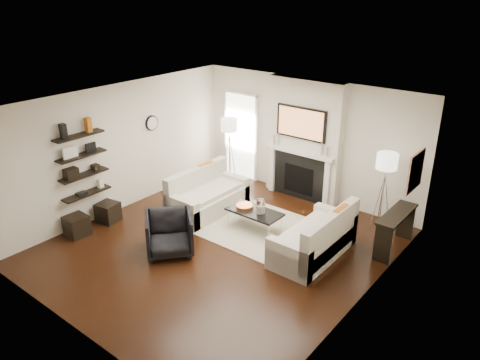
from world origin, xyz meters
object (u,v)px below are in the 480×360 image
Objects in this scene: loveseat_left_base at (209,202)px; coffee_table at (254,212)px; lamp_right_shade at (387,161)px; ottoman_near at (108,212)px; loveseat_right_base at (313,245)px; armchair at (169,232)px; lamp_left_shade at (229,125)px.

coffee_table is (1.26, -0.05, 0.19)m from loveseat_left_base.
coffee_table is 2.71m from lamp_right_shade.
loveseat_right_base is at bearing 20.43° from ottoman_near.
armchair reaches higher than loveseat_right_base.
lamp_right_shade is at bearing 25.85° from loveseat_left_base.
loveseat_right_base is at bearing -12.95° from armchair.
armchair is 4.28m from lamp_right_shade.
loveseat_right_base is 1.64× the size of coffee_table.
coffee_table is at bearing 176.25° from loveseat_right_base.
lamp_left_shade is 3.48m from ottoman_near.
armchair is 2.09× the size of lamp_left_shade.
loveseat_right_base is 2.60m from armchair.
lamp_right_shade is (2.63, 3.21, 1.03)m from armchair.
ottoman_near is (-3.98, -1.48, -0.01)m from loveseat_right_base.
armchair is 1.90m from ottoman_near.
lamp_left_shade reaches higher than ottoman_near.
loveseat_left_base is 1.00× the size of loveseat_right_base.
armchair reaches higher than coffee_table.
lamp_right_shade is at bearing -0.32° from lamp_left_shade.
armchair is at bearing -113.48° from coffee_table.
lamp_right_shade reaches higher than ottoman_near.
armchair reaches higher than loveseat_left_base.
loveseat_right_base is at bearing -26.90° from lamp_left_shade.
armchair is at bearing -71.70° from loveseat_left_base.
ottoman_near is at bearing -148.75° from coffee_table.
loveseat_right_base is (2.64, -0.14, 0.00)m from loveseat_left_base.
lamp_right_shade is at bearing 72.09° from loveseat_right_base.
armchair is at bearing -143.75° from loveseat_right_base.
loveseat_left_base is at bearing 177.03° from loveseat_right_base.
loveseat_left_base is 4.50× the size of ottoman_near.
ottoman_near is (-2.59, -1.57, -0.20)m from coffee_table.
loveseat_left_base is 1.27m from coffee_table.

